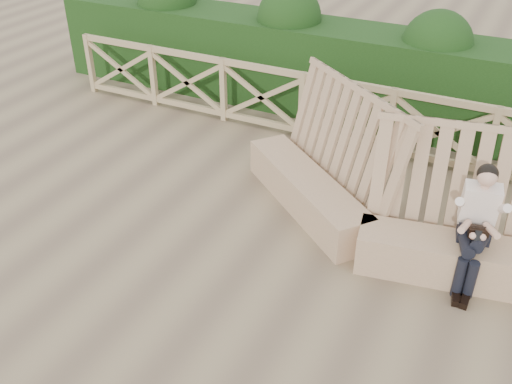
% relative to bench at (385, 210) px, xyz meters
% --- Properties ---
extents(ground, '(60.00, 60.00, 0.00)m').
position_rel_bench_xyz_m(ground, '(-1.24, -1.44, -0.41)').
color(ground, brown).
rests_on(ground, ground).
extents(bench, '(4.42, 2.12, 1.62)m').
position_rel_bench_xyz_m(bench, '(0.00, 0.00, 0.00)').
color(bench, '#9A7758').
rests_on(bench, ground).
extents(woman, '(0.43, 0.83, 1.39)m').
position_rel_bench_xyz_m(woman, '(1.03, -0.32, 0.35)').
color(woman, black).
rests_on(woman, ground).
extents(guardrail, '(10.10, 0.09, 1.10)m').
position_rel_bench_xyz_m(guardrail, '(-1.24, 2.06, 0.14)').
color(guardrail, '#987E58').
rests_on(guardrail, ground).
extents(hedge, '(12.00, 1.20, 1.50)m').
position_rel_bench_xyz_m(hedge, '(-1.24, 3.26, 0.34)').
color(hedge, black).
rests_on(hedge, ground).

